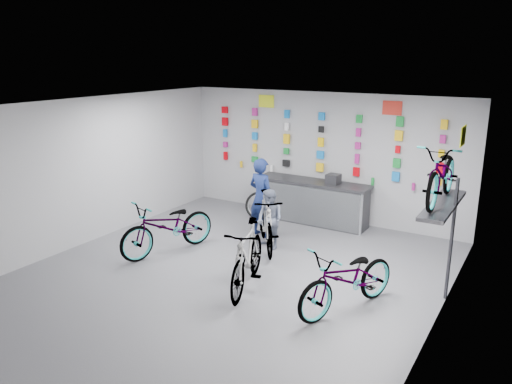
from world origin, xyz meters
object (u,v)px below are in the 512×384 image
Objects in this scene: counter at (312,202)px; bike_center at (247,257)px; bike_left at (168,226)px; customer at (270,219)px; clerk at (261,197)px; bike_service at (266,221)px; bike_right at (348,279)px.

bike_center is (0.54, -3.71, 0.09)m from counter.
bike_left is 2.03m from customer.
customer is at bearing -91.29° from counter.
customer is (0.52, -0.55, -0.25)m from clerk.
clerk is at bearing 76.52° from bike_left.
customer is (0.06, 0.05, 0.04)m from bike_service.
bike_right is (3.89, -0.38, -0.03)m from bike_left.
counter is 1.36× the size of bike_right.
bike_center is 1.72m from bike_right.
bike_right reaches higher than counter.
bike_service reaches higher than bike_right.
clerk is 1.40× the size of customer.
bike_center is 2.60m from clerk.
clerk is (-1.10, 2.34, 0.29)m from bike_center.
bike_left is 2.12m from clerk.
bike_center reaches higher than bike_right.
customer is (-0.58, 1.78, 0.04)m from bike_center.
customer is (-0.04, -1.93, 0.13)m from counter.
clerk is (-0.46, 0.60, 0.29)m from bike_service.
bike_center is at bearing -152.70° from bike_right.
counter is 2.20× the size of customer.
clerk reaches higher than customer.
counter is at bearing 79.95° from bike_left.
bike_right is 3.58m from clerk.
bike_right is at bearing -14.60° from customer.
customer reaches higher than bike_center.
bike_left is 1.10× the size of bike_center.
clerk reaches higher than bike_center.
bike_center is (2.17, -0.53, 0.02)m from bike_left.
bike_right is 1.16× the size of clerk.
bike_left is 1.22× the size of clerk.
bike_center is at bearing 3.42° from bike_left.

